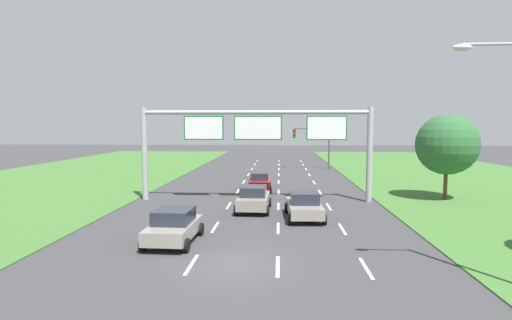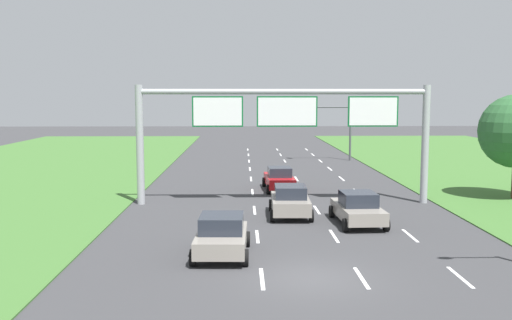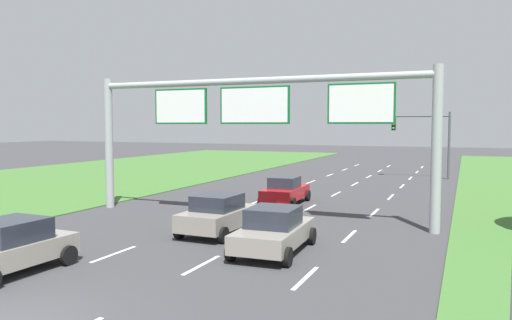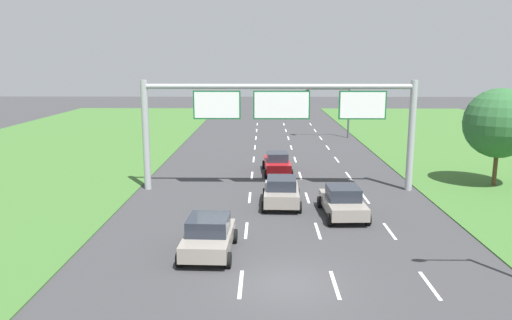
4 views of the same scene
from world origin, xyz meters
name	(u,v)px [view 4 (image 4 of 4)]	position (x,y,z in m)	size (l,w,h in m)	color
ground_plane	(288,284)	(0.00, 0.00, 0.00)	(200.00, 200.00, 0.00)	#38383A
lane_dashes_inner_left	(251,185)	(-1.75, 15.00, 0.00)	(0.14, 68.40, 0.01)	white
lane_dashes_inner_right	(303,186)	(1.75, 15.00, 0.00)	(0.14, 68.40, 0.01)	white
lane_dashes_slip	(356,186)	(5.25, 15.00, 0.00)	(0.14, 68.40, 0.01)	white
car_near_red	(277,163)	(0.08, 18.75, 0.78)	(2.19, 4.35, 1.59)	red
car_lead_silver	(209,235)	(-3.26, 2.97, 0.82)	(2.32, 3.98, 1.63)	gray
car_mid_lane	(343,202)	(3.32, 8.42, 0.79)	(2.34, 4.38, 1.62)	gray
car_far_ahead	(281,191)	(0.11, 10.34, 0.83)	(2.28, 3.99, 1.65)	gray
sign_gantry	(281,113)	(0.17, 13.97, 4.95)	(17.24, 0.44, 7.00)	#9EA0A5
traffic_light_mast	(331,102)	(6.29, 36.36, 3.87)	(4.76, 0.49, 5.60)	#47494F
roadside_tree_mid	(499,123)	(14.35, 15.05, 4.20)	(4.53, 4.53, 6.47)	#513823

